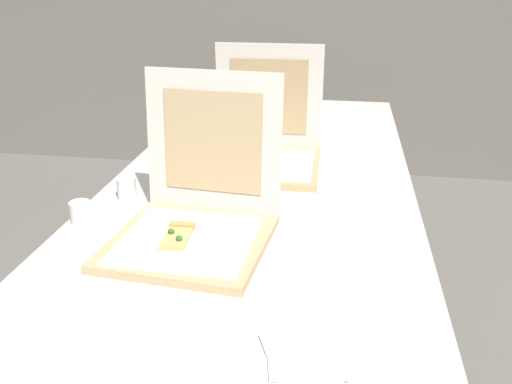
{
  "coord_description": "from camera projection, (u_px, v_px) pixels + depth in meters",
  "views": [
    {
      "loc": [
        0.24,
        -0.88,
        1.37
      ],
      "look_at": [
        0.02,
        0.48,
        0.79
      ],
      "focal_mm": 38.25,
      "sensor_mm": 36.0,
      "label": 1
    }
  ],
  "objects": [
    {
      "name": "pizza_box_middle",
      "position": [
        265.0,
        149.0,
        1.84
      ],
      "size": [
        0.38,
        0.38,
        0.39
      ],
      "rotation": [
        0.0,
        0.0,
        0.02
      ],
      "color": "tan",
      "rests_on": "table"
    },
    {
      "name": "cup_white_near_center",
      "position": [
        127.0,
        188.0,
        1.59
      ],
      "size": [
        0.06,
        0.06,
        0.06
      ],
      "primitive_type": "cylinder",
      "color": "white",
      "rests_on": "table"
    },
    {
      "name": "cup_white_far",
      "position": [
        218.0,
        137.0,
        2.06
      ],
      "size": [
        0.06,
        0.06,
        0.06
      ],
      "primitive_type": "cylinder",
      "color": "white",
      "rests_on": "table"
    },
    {
      "name": "pizza_box_front",
      "position": [
        195.0,
        218.0,
        1.35
      ],
      "size": [
        0.41,
        0.44,
        0.39
      ],
      "rotation": [
        0.0,
        0.0,
        -0.09
      ],
      "color": "tan",
      "rests_on": "table"
    },
    {
      "name": "napkin_pile",
      "position": [
        306.0,
        356.0,
        0.95
      ],
      "size": [
        0.18,
        0.18,
        0.01
      ],
      "color": "white",
      "rests_on": "table"
    },
    {
      "name": "cup_white_mid",
      "position": [
        167.0,
        171.0,
        1.73
      ],
      "size": [
        0.06,
        0.06,
        0.06
      ],
      "primitive_type": "cylinder",
      "color": "white",
      "rests_on": "table"
    },
    {
      "name": "table",
      "position": [
        259.0,
        200.0,
        1.7
      ],
      "size": [
        0.94,
        2.38,
        0.73
      ],
      "color": "silver",
      "rests_on": "ground"
    },
    {
      "name": "cup_white_near_left",
      "position": [
        81.0,
        213.0,
        1.44
      ],
      "size": [
        0.06,
        0.06,
        0.06
      ],
      "primitive_type": "cylinder",
      "color": "white",
      "rests_on": "table"
    }
  ]
}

